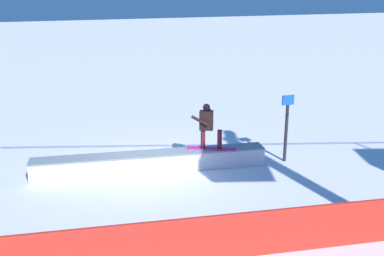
# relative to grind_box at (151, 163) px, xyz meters

# --- Properties ---
(ground_plane) EXTENTS (120.00, 120.00, 0.00)m
(ground_plane) POSITION_rel_grind_box_xyz_m (0.00, 0.00, -0.26)
(ground_plane) COLOR white
(grind_box) EXTENTS (6.95, 1.51, 0.57)m
(grind_box) POSITION_rel_grind_box_xyz_m (0.00, 0.00, 0.00)
(grind_box) COLOR white
(grind_box) RESTS_ON ground_plane
(snowboarder) EXTENTS (1.47, 0.92, 1.40)m
(snowboarder) POSITION_rel_grind_box_xyz_m (-1.73, 0.18, 1.06)
(snowboarder) COLOR #C62193
(snowboarder) RESTS_ON grind_box
(safety_fence) EXTENTS (13.05, 1.73, 1.00)m
(safety_fence) POSITION_rel_grind_box_xyz_m (0.00, 5.00, 0.24)
(safety_fence) COLOR red
(safety_fence) RESTS_ON ground_plane
(trail_marker) EXTENTS (0.40, 0.10, 2.13)m
(trail_marker) POSITION_rel_grind_box_xyz_m (-4.19, 0.56, 0.87)
(trail_marker) COLOR #262628
(trail_marker) RESTS_ON ground_plane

